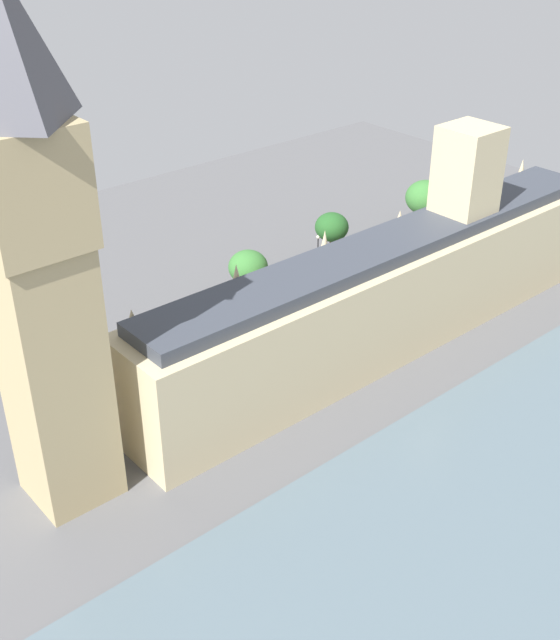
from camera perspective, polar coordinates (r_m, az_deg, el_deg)
The scene contains 17 objects.
ground_plane at distance 108.30m, azimuth 6.67°, elevation -1.26°, with size 146.25×146.25×0.00m, color #565659.
parliament_building at distance 104.11m, azimuth 8.20°, elevation 2.31°, with size 10.82×76.25×26.65m.
clock_tower at distance 71.81m, azimuth -17.15°, elevation 4.87°, with size 9.04×9.04×52.00m.
double_decker_bus_kerbside at distance 130.27m, azimuth 11.54°, elevation 5.24°, with size 2.80×10.54×4.75m.
car_black_leading at distance 126.53m, azimuth 8.30°, elevation 3.91°, with size 2.01×4.61×1.74m.
car_dark_green_under_trees at distance 120.87m, azimuth 6.95°, elevation 2.71°, with size 1.95×4.17×1.74m.
double_decker_bus_opposite_hall at distance 111.66m, azimuth 2.84°, elevation 1.50°, with size 2.98×10.59×4.75m.
car_silver_trailing at distance 104.16m, azimuth -4.34°, elevation -1.93°, with size 2.08×4.42×1.74m.
car_white_by_river_gate at distance 101.10m, azimuth -8.75°, elevation -3.31°, with size 2.03×4.80×1.74m.
pedestrian_midblock at distance 110.37m, azimuth 3.70°, elevation -0.01°, with size 0.57×0.66×1.69m.
pedestrian_near_tower at distance 107.32m, azimuth 1.52°, elevation -0.92°, with size 0.57×0.46×1.59m.
pedestrian_corner at distance 109.44m, azimuth 3.01°, elevation -0.29°, with size 0.46×0.57×1.61m.
plane_tree_far_end at distance 122.59m, azimuth 3.71°, elevation 6.60°, with size 5.15×5.15×9.58m.
plane_tree_slot_10 at distance 138.94m, azimuth 10.33°, elevation 8.58°, with size 6.82×6.82×9.18m.
plane_tree_slot_11 at distance 113.76m, azimuth -2.28°, elevation 3.78°, with size 5.66×5.66×8.08m.
street_lamp_slot_12 at distance 124.26m, azimuth 3.89°, elevation 5.36°, with size 0.56×0.56×6.00m.
street_lamp_slot_13 at distance 122.73m, azimuth 2.72°, elevation 5.21°, with size 0.56×0.56×6.45m.
Camera 1 is at (-61.61, 69.52, 55.69)m, focal length 44.92 mm.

